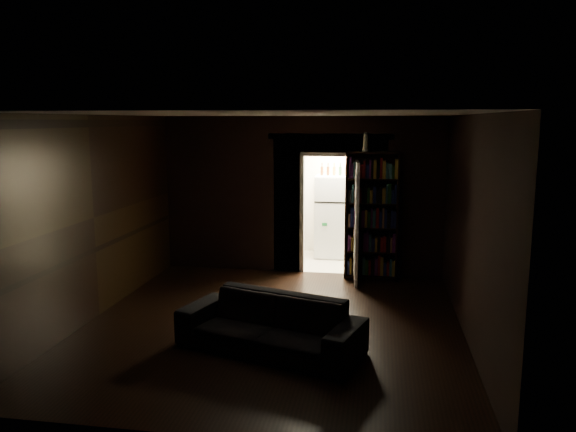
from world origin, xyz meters
name	(u,v)px	position (x,y,z in m)	size (l,w,h in m)	color
ground	(273,325)	(0.00, 0.00, 0.00)	(5.50, 5.50, 0.00)	black
room_walls	(285,191)	(-0.01, 1.07, 1.68)	(5.02, 5.61, 2.84)	black
kitchen_alcove	(334,198)	(0.50, 3.87, 1.21)	(2.20, 1.80, 2.60)	beige
sofa	(270,316)	(0.13, -0.80, 0.42)	(2.20, 0.95, 0.85)	black
bookshelf	(371,216)	(1.25, 2.55, 1.10)	(0.90, 0.32, 2.20)	black
refrigerator	(334,216)	(0.50, 4.03, 0.82)	(0.74, 0.68, 1.65)	white
door	(356,222)	(1.00, 2.31, 1.02)	(0.85, 0.05, 2.05)	white
figurine	(365,142)	(1.12, 2.60, 2.36)	(0.11, 0.11, 0.33)	silver
bottles	(334,169)	(0.48, 3.95, 1.78)	(0.62, 0.08, 0.25)	black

